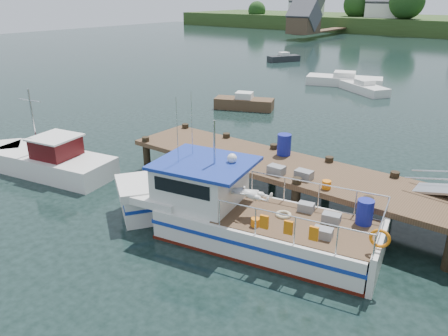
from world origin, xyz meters
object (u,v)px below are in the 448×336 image
Objects in this scene: moored_rowboat at (244,103)px; moored_a at (344,80)px; moored_b at (364,88)px; moored_e at (284,58)px; work_boat at (46,160)px; lobster_boat at (233,213)px.

moored_rowboat is 12.33m from moored_a.
moored_rowboat is at bearing -116.04° from moored_b.
moored_rowboat is at bearing -97.84° from moored_a.
moored_rowboat is 23.14m from moored_e.
work_boat is 1.49× the size of moored_b.
moored_b is at bearing -35.14° from moored_a.
moored_rowboat reaches higher than moored_b.
moored_rowboat is 11.25m from moored_b.
lobster_boat is 2.43× the size of moored_e.
moored_rowboat reaches higher than moored_e.
moored_e is at bearing 106.98° from lobster_boat.
work_boat is 14.79m from moored_rowboat.
moored_b is 1.21× the size of moored_e.
moored_rowboat is at bearing 112.88° from lobster_boat.
lobster_boat reaches higher than moored_rowboat.
moored_a is at bearing 140.87° from moored_b.
moored_e is (-8.74, 36.02, -0.20)m from work_boat.
lobster_boat is at bearing -7.34° from work_boat.
work_boat reaches higher than moored_b.
work_boat reaches higher than moored_a.
moored_rowboat is 1.06× the size of moored_e.
lobster_boat is at bearing -48.48° from moored_rowboat.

